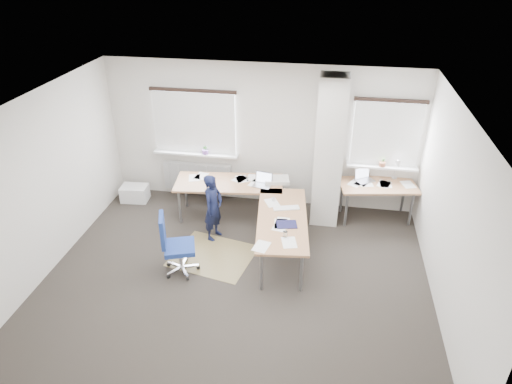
% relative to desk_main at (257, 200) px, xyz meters
% --- Properties ---
extents(ground, '(6.00, 6.00, 0.00)m').
position_rel_desk_main_xyz_m(ground, '(-0.11, -1.26, -0.69)').
color(ground, black).
rests_on(ground, ground).
extents(room_shell, '(6.04, 5.04, 2.82)m').
position_rel_desk_main_xyz_m(room_shell, '(0.07, -0.81, 1.05)').
color(room_shell, silver).
rests_on(room_shell, ground).
extents(floor_mat, '(1.50, 1.34, 0.01)m').
position_rel_desk_main_xyz_m(floor_mat, '(-0.61, -0.80, -0.69)').
color(floor_mat, olive).
rests_on(floor_mat, ground).
extents(white_crate, '(0.55, 0.41, 0.32)m').
position_rel_desk_main_xyz_m(white_crate, '(-2.66, 0.78, -0.53)').
color(white_crate, white).
rests_on(white_crate, ground).
extents(desk_main, '(2.68, 2.63, 0.96)m').
position_rel_desk_main_xyz_m(desk_main, '(0.00, 0.00, 0.00)').
color(desk_main, olive).
rests_on(desk_main, ground).
extents(desk_side, '(1.50, 0.93, 1.22)m').
position_rel_desk_main_xyz_m(desk_side, '(2.14, 0.90, -0.01)').
color(desk_side, olive).
rests_on(desk_side, ground).
extents(task_chair, '(0.61, 0.59, 1.07)m').
position_rel_desk_main_xyz_m(task_chair, '(-1.05, -1.28, -0.40)').
color(task_chair, navy).
rests_on(task_chair, ground).
extents(person, '(0.42, 0.52, 1.23)m').
position_rel_desk_main_xyz_m(person, '(-0.73, -0.24, -0.08)').
color(person, black).
rests_on(person, ground).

